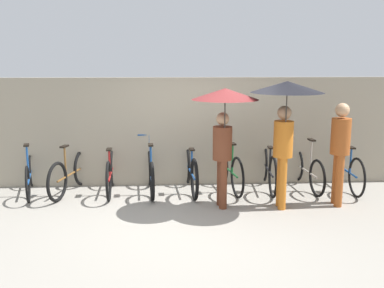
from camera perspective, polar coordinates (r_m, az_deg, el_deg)
The scene contains 14 objects.
ground_plane at distance 6.68m, azimuth 0.53°, elevation -10.26°, with size 30.00×30.00×0.00m, color gray.
back_wall at distance 8.37m, azimuth -0.36°, elevation 1.64°, with size 13.96×0.12×2.11m.
parked_bicycle_0 at distance 8.45m, azimuth -20.86°, elevation -3.89°, with size 0.57×1.64×0.98m.
parked_bicycle_1 at distance 8.27m, azimuth -15.88°, elevation -3.78°, with size 0.56×1.71×1.01m.
parked_bicycle_2 at distance 8.10m, azimuth -10.79°, elevation -3.82°, with size 0.44×1.67×1.10m.
parked_bicycle_3 at distance 8.01m, azimuth -5.52°, elevation -3.91°, with size 0.44×1.65×1.03m.
parked_bicycle_4 at distance 8.07m, azimuth -0.20°, elevation -3.58°, with size 0.44×1.84×1.01m.
parked_bicycle_5 at distance 8.17m, azimuth 5.01°, elevation -3.39°, with size 0.44×1.75×1.10m.
parked_bicycle_6 at distance 8.32m, azimuth 10.10°, elevation -3.23°, with size 0.44×1.84×1.10m.
parked_bicycle_7 at distance 8.53m, azimuth 14.97°, elevation -3.32°, with size 0.44×1.73×1.00m.
parked_bicycle_8 at distance 8.70m, azimuth 19.86°, elevation -3.21°, with size 0.44×1.73×1.09m.
pedestrian_leading at distance 6.87m, azimuth 4.32°, elevation 4.16°, with size 1.07×1.07×2.00m.
pedestrian_center at distance 6.96m, azimuth 12.42°, elevation 4.97°, with size 1.16×1.16×2.12m.
pedestrian_trailing at distance 7.55m, azimuth 19.13°, elevation -0.24°, with size 0.32×0.32×1.75m.
Camera 1 is at (-0.41, -6.21, 2.43)m, focal length 40.00 mm.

